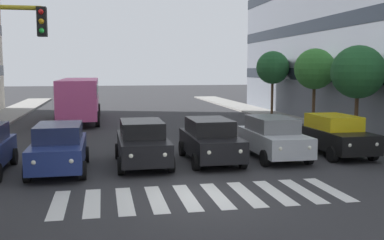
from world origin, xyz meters
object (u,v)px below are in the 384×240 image
Objects in this scene: car_1 at (273,137)px; car_4 at (59,147)px; street_tree_1 at (358,72)px; car_2 at (210,140)px; car_3 at (142,142)px; street_tree_2 at (315,69)px; street_tree_3 at (273,68)px; car_0 at (335,134)px; bus_behind_traffic at (80,95)px.

car_4 is at bearing 5.45° from car_1.
car_2 is at bearing 24.96° from street_tree_1.
car_2 is 1.00× the size of car_3.
street_tree_2 is 0.98× the size of street_tree_3.
car_1 and car_3 have the same top height.
car_0 is at bearing 78.23° from street_tree_3.
street_tree_1 is (-14.76, -4.77, 2.67)m from car_4.
bus_behind_traffic reaches higher than car_1.
car_0 is 10.05m from street_tree_2.
street_tree_3 is (-9.01, -16.45, 2.93)m from car_2.
car_3 is 3.11m from car_4.
street_tree_3 is at bearing -125.34° from car_3.
car_0 and car_3 have the same top height.
street_tree_3 is at bearing -111.09° from car_1.
car_4 is 0.91× the size of street_tree_2.
car_1 is 0.89× the size of street_tree_3.
street_tree_1 reaches higher than car_0.
street_tree_2 reaches higher than bus_behind_traffic.
bus_behind_traffic is at bearing -69.73° from car_2.
bus_behind_traffic is at bearing -61.13° from car_1.
car_4 is (11.48, 1.01, 0.00)m from car_0.
car_4 is at bearing 9.02° from car_3.
car_3 is at bearing 2.40° from car_2.
bus_behind_traffic reaches higher than car_0.
car_0 is 1.00× the size of car_4.
bus_behind_traffic is at bearing -53.18° from car_0.
street_tree_3 is (0.09, -7.03, 0.11)m from street_tree_2.
car_0 and car_1 have the same top height.
bus_behind_traffic reaches higher than car_4.
car_1 is 0.91× the size of street_tree_2.
street_tree_2 is (-14.91, -10.02, 2.83)m from car_4.
street_tree_3 reaches higher than street_tree_1.
car_3 is 15.46m from street_tree_2.
car_1 is at bearing 32.50° from street_tree_1.
car_3 is 0.89× the size of street_tree_3.
car_0 is at bearing 69.13° from street_tree_2.
car_1 is at bearing -176.58° from car_3.
street_tree_2 is (-0.15, -5.25, 0.16)m from street_tree_1.
car_3 is at bearing 54.66° from street_tree_3.
street_tree_3 is (-11.75, -16.56, 2.93)m from car_3.
street_tree_3 reaches higher than car_3.
bus_behind_traffic is (5.81, -15.74, 0.97)m from car_2.
street_tree_1 reaches higher than car_3.
street_tree_1 is at bearing -131.14° from car_0.
street_tree_1 is at bearing -155.04° from car_2.
car_4 is at bearing 49.00° from street_tree_3.
car_0 is 11.52m from car_4.
car_2 is 5.84m from car_4.
car_4 is at bearing 5.02° from car_0.
street_tree_2 is at bearing -124.62° from car_1.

